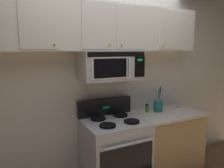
% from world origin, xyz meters
% --- Properties ---
extents(back_wall, '(5.20, 0.10, 2.70)m').
position_xyz_m(back_wall, '(0.00, 0.79, 1.35)').
color(back_wall, silver).
rests_on(back_wall, ground_plane).
extents(stove_range, '(0.76, 0.69, 1.12)m').
position_xyz_m(stove_range, '(0.00, 0.42, 0.47)').
color(stove_range, '#B7BABF').
rests_on(stove_range, ground_plane).
extents(over_range_microwave, '(0.76, 0.43, 0.35)m').
position_xyz_m(over_range_microwave, '(-0.00, 0.54, 1.58)').
color(over_range_microwave, '#B7BABF').
extents(upper_cabinets, '(2.50, 0.36, 0.55)m').
position_xyz_m(upper_cabinets, '(-0.00, 0.57, 2.02)').
color(upper_cabinets, white).
extents(counter_segment, '(0.93, 0.65, 0.90)m').
position_xyz_m(counter_segment, '(0.84, 0.43, 0.45)').
color(counter_segment, tan).
rests_on(counter_segment, ground_plane).
extents(utensil_crock_teal, '(0.13, 0.13, 0.37)m').
position_xyz_m(utensil_crock_teal, '(0.74, 0.51, 1.00)').
color(utensil_crock_teal, teal).
rests_on(utensil_crock_teal, counter_segment).
extents(salt_shaker, '(0.04, 0.04, 0.10)m').
position_xyz_m(salt_shaker, '(1.12, 0.52, 0.95)').
color(salt_shaker, white).
rests_on(salt_shaker, counter_segment).
extents(spice_jar, '(0.05, 0.05, 0.12)m').
position_xyz_m(spice_jar, '(0.58, 0.55, 0.96)').
color(spice_jar, '#4C7F33').
rests_on(spice_jar, counter_segment).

